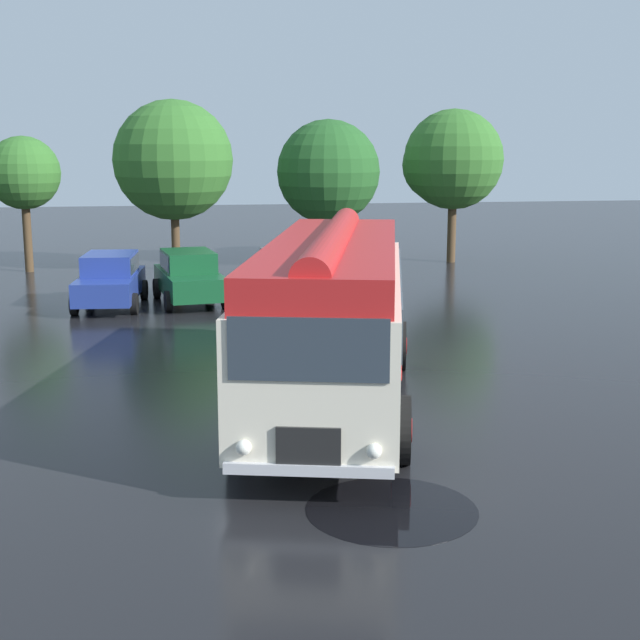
{
  "coord_description": "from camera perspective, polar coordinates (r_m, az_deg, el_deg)",
  "views": [
    {
      "loc": [
        -2.07,
        -15.65,
        4.98
      ],
      "look_at": [
        0.97,
        2.22,
        1.4
      ],
      "focal_mm": 50.0,
      "sensor_mm": 36.0,
      "label": 1
    }
  ],
  "objects": [
    {
      "name": "tree_centre",
      "position": [
        36.16,
        -9.29,
        10.1
      ],
      "size": [
        4.72,
        4.72,
        6.74
      ],
      "color": "#4C3823",
      "rests_on": "ground"
    },
    {
      "name": "tree_left_of_centre",
      "position": [
        37.07,
        -18.34,
        8.96
      ],
      "size": [
        2.86,
        2.86,
        5.32
      ],
      "color": "#4C3823",
      "rests_on": "ground"
    },
    {
      "name": "car_mid_left",
      "position": [
        28.69,
        -8.37,
        2.76
      ],
      "size": [
        2.4,
        4.4,
        1.66
      ],
      "color": "#144C28",
      "rests_on": "ground"
    },
    {
      "name": "tree_far_right",
      "position": [
        38.64,
        8.28,
        10.03
      ],
      "size": [
        4.2,
        4.2,
        6.47
      ],
      "color": "#4C3823",
      "rests_on": "ground"
    },
    {
      "name": "tree_right_of_centre",
      "position": [
        36.94,
        0.64,
        9.41
      ],
      "size": [
        4.23,
        4.23,
        6.01
      ],
      "color": "#4C3823",
      "rests_on": "ground"
    },
    {
      "name": "vintage_bus",
      "position": [
        16.92,
        0.85,
        0.67
      ],
      "size": [
        4.9,
        10.38,
        3.49
      ],
      "color": "silver",
      "rests_on": "ground"
    },
    {
      "name": "car_near_left",
      "position": [
        28.46,
        -13.28,
        2.52
      ],
      "size": [
        2.24,
        4.33,
        1.66
      ],
      "color": "navy",
      "rests_on": "ground"
    },
    {
      "name": "puddle_patch",
      "position": [
        12.67,
        4.6,
        -11.99
      ],
      "size": [
        2.4,
        2.4,
        0.01
      ],
      "primitive_type": "cylinder",
      "color": "black",
      "rests_on": "ground"
    },
    {
      "name": "ground_plane",
      "position": [
        16.56,
        -2.03,
        -6.34
      ],
      "size": [
        120.0,
        120.0,
        0.0
      ],
      "primitive_type": "plane",
      "color": "black"
    },
    {
      "name": "car_mid_right",
      "position": [
        28.55,
        -2.01,
        2.84
      ],
      "size": [
        2.13,
        4.29,
        1.66
      ],
      "color": "#4C5156",
      "rests_on": "ground"
    }
  ]
}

